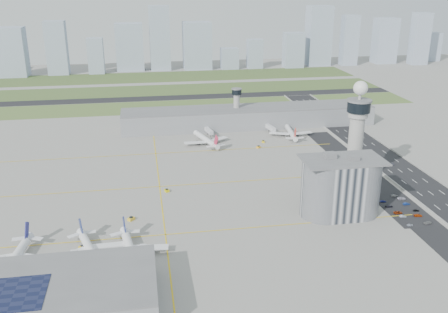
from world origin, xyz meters
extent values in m
plane|color=#9E9C93|center=(0.00, 0.00, 0.00)|extent=(1000.00, 1000.00, 0.00)
cube|color=#4D6B32|center=(-20.00, 225.00, 0.04)|extent=(480.00, 50.00, 0.08)
cube|color=#44602D|center=(-20.00, 300.00, 0.04)|extent=(480.00, 60.00, 0.08)
cube|color=#3D5528|center=(-20.00, 380.00, 0.04)|extent=(480.00, 70.00, 0.08)
cube|color=black|center=(-20.00, 262.00, 0.06)|extent=(480.00, 22.00, 0.10)
cube|color=black|center=(115.00, 0.00, 0.05)|extent=(28.00, 500.00, 0.10)
cube|color=#9E9E99|center=(101.00, 0.00, 0.60)|extent=(0.60, 500.00, 1.20)
cube|color=#9E9E99|center=(129.00, 0.00, 0.60)|extent=(0.60, 500.00, 1.20)
cube|color=black|center=(90.00, -10.00, 0.04)|extent=(18.00, 260.00, 0.08)
cube|color=black|center=(88.00, -22.00, 0.05)|extent=(20.00, 44.00, 0.10)
cube|color=yellow|center=(-40.00, -30.00, 0.01)|extent=(260.00, 0.60, 0.01)
cube|color=yellow|center=(-40.00, 30.00, 0.01)|extent=(260.00, 0.60, 0.01)
cube|color=yellow|center=(-40.00, 90.00, 0.01)|extent=(260.00, 0.60, 0.01)
cube|color=yellow|center=(-40.00, 30.00, 0.01)|extent=(0.60, 260.00, 0.01)
cylinder|color=#ADAAA5|center=(72.00, 8.00, 24.00)|extent=(8.40, 8.40, 48.00)
cylinder|color=#ADAAA5|center=(72.00, 8.00, 46.00)|extent=(11.00, 11.00, 4.00)
cylinder|color=black|center=(72.00, 8.00, 50.00)|extent=(13.00, 13.00, 6.00)
cylinder|color=slate|center=(72.00, 8.00, 53.50)|extent=(14.00, 14.00, 1.00)
cylinder|color=#ADAAA5|center=(72.00, 8.00, 56.00)|extent=(1.60, 1.60, 5.00)
sphere|color=white|center=(72.00, 8.00, 60.50)|extent=(8.00, 8.00, 8.00)
cylinder|color=#ADAAA5|center=(30.00, 150.00, 14.00)|extent=(5.00, 5.00, 28.00)
cylinder|color=black|center=(30.00, 150.00, 29.00)|extent=(8.00, 8.00, 4.00)
cylinder|color=slate|center=(30.00, 150.00, 31.50)|extent=(8.60, 8.60, 0.80)
cube|color=#B2B2B7|center=(52.00, -22.00, 15.00)|extent=(18.00, 24.00, 30.00)
cylinder|color=#B2B2B7|center=(43.00, -22.00, 15.00)|extent=(24.00, 24.00, 30.00)
cylinder|color=#B2B2B7|center=(61.00, -22.00, 15.00)|extent=(24.00, 24.00, 30.00)
cube|color=slate|center=(52.00, -22.00, 30.40)|extent=(42.00, 24.00, 0.80)
cube|color=slate|center=(46.00, -19.00, 32.00)|extent=(6.00, 5.00, 3.00)
cube|color=slate|center=(57.00, -24.00, 31.70)|extent=(5.00, 4.00, 2.40)
cube|color=gray|center=(40.00, 148.00, 7.50)|extent=(210.00, 32.00, 15.00)
cube|color=slate|center=(40.00, 148.00, 15.40)|extent=(210.00, 32.00, 0.80)
cube|color=gray|center=(-88.00, -82.00, 6.00)|extent=(84.00, 42.00, 12.00)
cube|color=slate|center=(-88.00, -82.00, 12.40)|extent=(84.00, 42.00, 0.80)
imported|color=#ACB2C1|center=(82.16, -41.44, 0.56)|extent=(3.40, 1.61, 1.12)
imported|color=#99A3B1|center=(83.50, -31.84, 0.60)|extent=(3.76, 1.71, 1.20)
imported|color=#8E2F0C|center=(83.13, -27.50, 0.65)|extent=(4.76, 2.29, 1.31)
imported|color=#20212A|center=(82.13, -19.49, 0.61)|extent=(4.34, 2.04, 1.22)
imported|color=navy|center=(81.88, -12.84, 0.56)|extent=(3.39, 1.58, 1.12)
imported|color=white|center=(81.98, -5.20, 0.56)|extent=(3.47, 1.48, 1.11)
imported|color=gray|center=(92.48, -40.83, 0.63)|extent=(4.73, 2.53, 1.26)
imported|color=#AE3807|center=(91.86, -32.33, 0.64)|extent=(4.61, 2.30, 1.29)
imported|color=black|center=(94.09, -26.50, 0.54)|extent=(3.29, 1.58, 1.09)
imported|color=navy|center=(92.95, -18.20, 0.65)|extent=(4.04, 1.74, 1.29)
imported|color=silver|center=(93.87, -11.12, 0.64)|extent=(4.82, 2.62, 1.28)
imported|color=gray|center=(91.89, -6.94, 0.58)|extent=(4.20, 2.28, 1.16)
imported|color=#26272F|center=(115.42, 41.43, 0.61)|extent=(1.29, 3.70, 1.22)
imported|color=navy|center=(122.93, 119.02, 0.59)|extent=(2.28, 4.41, 1.19)
imported|color=slate|center=(106.81, 180.65, 0.63)|extent=(1.70, 3.79, 1.26)
cube|color=#9EADC1|center=(-204.47, 415.19, 30.18)|extent=(35.81, 28.65, 60.36)
cube|color=#9EADC1|center=(-150.11, 419.66, 33.44)|extent=(25.49, 20.39, 66.89)
cube|color=#9EADC1|center=(-102.68, 417.90, 22.60)|extent=(20.04, 16.03, 45.20)
cube|color=#9EADC1|center=(-59.44, 436.89, 30.61)|extent=(35.76, 28.61, 61.22)
cube|color=#9EADC1|center=(-19.42, 431.56, 41.69)|extent=(26.33, 21.06, 83.39)
cube|color=#9EADC1|center=(30.27, 432.32, 31.06)|extent=(36.96, 29.57, 62.11)
cube|color=#9EADC1|center=(73.27, 423.68, 13.87)|extent=(23.01, 18.41, 27.75)
cube|color=#9EADC1|center=(108.28, 423.34, 19.48)|extent=(20.22, 16.18, 38.97)
cube|color=#9EADC1|center=(162.17, 421.29, 23.44)|extent=(26.14, 20.92, 46.89)
cube|color=#9EADC1|center=(201.27, 433.27, 40.60)|extent=(32.26, 25.81, 81.20)
cube|color=#9EADC1|center=(244.74, 426.38, 34.37)|extent=(21.59, 17.28, 68.75)
cube|color=#9EADC1|center=(302.83, 435.54, 31.70)|extent=(30.25, 24.20, 63.40)
cube|color=#9EADC1|center=(345.49, 415.96, 35.78)|extent=(23.04, 18.43, 71.56)
cube|color=#9EADC1|center=(382.05, 443.29, 20.53)|extent=(22.64, 18.11, 41.06)
camera|label=1|loc=(-47.66, -247.23, 118.35)|focal=40.00mm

